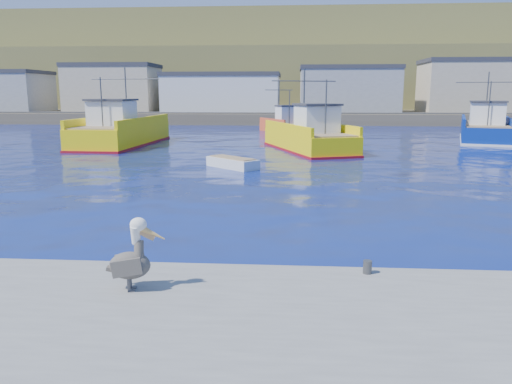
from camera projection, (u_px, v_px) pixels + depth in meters
ground at (248, 246)px, 14.88m from camera, size 260.00×260.00×0.00m
dock_bollards at (261, 264)px, 11.39m from camera, size 36.20×0.20×0.30m
far_shore at (288, 74)px, 119.98m from camera, size 200.00×81.00×24.00m
trawler_yellow_a at (121, 132)px, 44.06m from camera, size 6.33×14.01×6.84m
trawler_yellow_b at (310, 137)px, 39.57m from camera, size 7.57×12.17×6.54m
trawler_blue at (485, 129)px, 47.93m from camera, size 7.75×12.92×6.63m
boat_orange at (282, 124)px, 58.76m from camera, size 5.46×7.26×5.89m
skiff_mid at (232, 164)px, 30.57m from camera, size 3.53×3.46×0.80m
pelican at (132, 259)px, 10.19m from camera, size 1.25×0.61×1.53m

